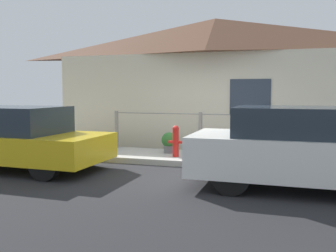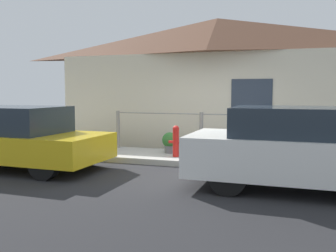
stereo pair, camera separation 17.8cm
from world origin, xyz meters
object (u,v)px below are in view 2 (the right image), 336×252
(car_left, at_px, (19,138))
(fire_hydrant, at_px, (176,140))
(car_right, at_px, (309,149))
(potted_plant_near_hydrant, at_px, (170,142))

(car_left, height_order, fire_hydrant, car_left)
(car_right, bearing_deg, potted_plant_near_hydrant, 145.81)
(car_left, xyz_separation_m, fire_hydrant, (3.12, 1.78, -0.15))
(car_left, bearing_deg, fire_hydrant, 30.97)
(car_left, xyz_separation_m, car_right, (6.05, -0.00, 0.04))
(potted_plant_near_hydrant, bearing_deg, car_right, -34.78)
(car_left, xyz_separation_m, potted_plant_near_hydrant, (2.80, 2.26, -0.26))
(fire_hydrant, bearing_deg, potted_plant_near_hydrant, 123.11)
(car_right, xyz_separation_m, potted_plant_near_hydrant, (-3.25, 2.26, -0.30))
(fire_hydrant, bearing_deg, car_right, -31.17)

